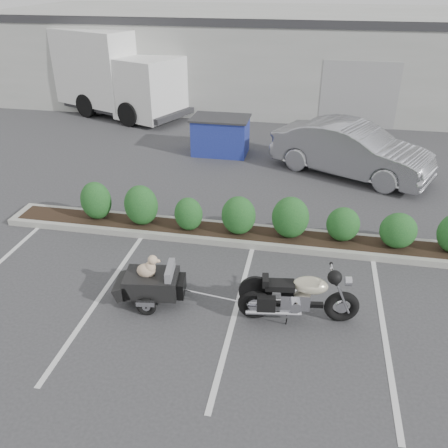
% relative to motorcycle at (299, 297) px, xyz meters
% --- Properties ---
extents(ground, '(90.00, 90.00, 0.00)m').
position_rel_motorcycle_xyz_m(ground, '(-2.35, 0.59, -0.51)').
color(ground, '#38383A').
rests_on(ground, ground).
extents(planter_kerb, '(12.00, 1.00, 0.15)m').
position_rel_motorcycle_xyz_m(planter_kerb, '(-1.35, 2.79, -0.43)').
color(planter_kerb, '#9E9E93').
rests_on(planter_kerb, ground).
extents(building, '(26.00, 10.00, 4.00)m').
position_rel_motorcycle_xyz_m(building, '(-2.35, 17.59, 1.49)').
color(building, '#9EA099').
rests_on(building, ground).
extents(motorcycle, '(2.21, 0.84, 1.27)m').
position_rel_motorcycle_xyz_m(motorcycle, '(0.00, 0.00, 0.00)').
color(motorcycle, black).
rests_on(motorcycle, ground).
extents(pet_trailer, '(1.78, 1.01, 1.05)m').
position_rel_motorcycle_xyz_m(pet_trailer, '(-2.79, 0.02, -0.06)').
color(pet_trailer, black).
rests_on(pet_trailer, ground).
extents(sedan, '(5.14, 3.65, 1.61)m').
position_rel_motorcycle_xyz_m(sedan, '(1.20, 7.39, 0.30)').
color(sedan, '#A9A9B0').
rests_on(sedan, ground).
extents(dumpster, '(1.95, 1.34, 1.28)m').
position_rel_motorcycle_xyz_m(dumpster, '(-3.13, 8.53, 0.14)').
color(dumpster, navy).
rests_on(dumpster, ground).
extents(delivery_truck, '(8.01, 5.24, 3.51)m').
position_rel_motorcycle_xyz_m(delivery_truck, '(-9.12, 13.04, 1.18)').
color(delivery_truck, white).
rests_on(delivery_truck, ground).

